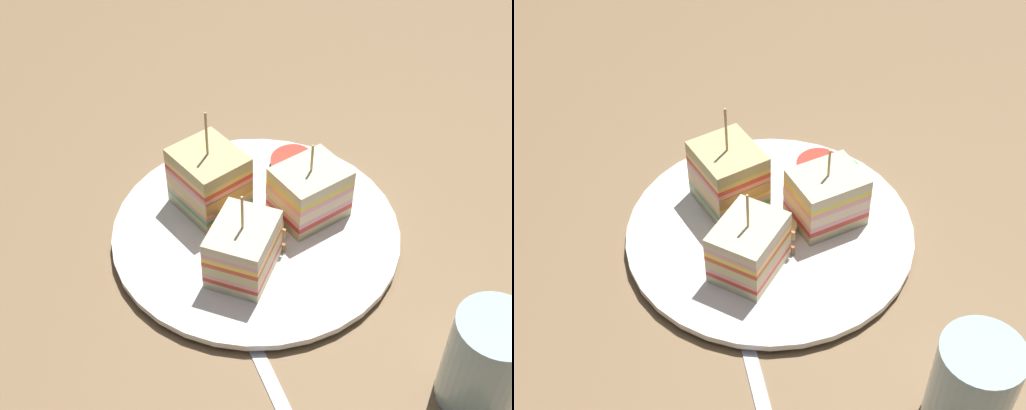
% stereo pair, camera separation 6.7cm
% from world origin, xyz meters
% --- Properties ---
extents(ground_plane, '(1.28, 0.89, 0.02)m').
position_xyz_m(ground_plane, '(0.00, 0.00, -0.01)').
color(ground_plane, olive).
extents(plate, '(0.28, 0.28, 0.01)m').
position_xyz_m(plate, '(0.00, 0.00, 0.01)').
color(plate, white).
rests_on(plate, ground_plane).
extents(sandwich_wedge_0, '(0.08, 0.08, 0.09)m').
position_xyz_m(sandwich_wedge_0, '(0.01, -0.05, 0.04)').
color(sandwich_wedge_0, '#D1B685').
rests_on(sandwich_wedge_0, plate).
extents(sandwich_wedge_1, '(0.09, 0.08, 0.11)m').
position_xyz_m(sandwich_wedge_1, '(0.04, 0.04, 0.04)').
color(sandwich_wedge_1, beige).
rests_on(sandwich_wedge_1, plate).
extents(sandwich_wedge_2, '(0.08, 0.08, 0.09)m').
position_xyz_m(sandwich_wedge_2, '(-0.05, 0.02, 0.04)').
color(sandwich_wedge_2, beige).
rests_on(sandwich_wedge_2, plate).
extents(chip_pile, '(0.06, 0.07, 0.03)m').
position_xyz_m(chip_pile, '(-0.01, 0.01, 0.03)').
color(chip_pile, '#E1D47B').
rests_on(chip_pile, plate).
extents(salad_garnish, '(0.07, 0.07, 0.01)m').
position_xyz_m(salad_garnish, '(0.08, -0.06, 0.02)').
color(salad_garnish, '#4F9146').
rests_on(salad_garnish, plate).
extents(spoon, '(0.16, 0.06, 0.01)m').
position_xyz_m(spoon, '(-0.13, 0.02, 0.00)').
color(spoon, silver).
rests_on(spoon, ground_plane).
extents(drinking_glass, '(0.06, 0.06, 0.09)m').
position_xyz_m(drinking_glass, '(-0.20, -0.15, 0.04)').
color(drinking_glass, silver).
rests_on(drinking_glass, ground_plane).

